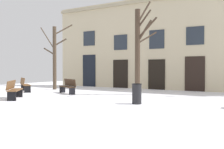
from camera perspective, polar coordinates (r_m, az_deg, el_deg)
The scene contains 8 objects.
ground_plane at distance 13.57m, azimuth -3.55°, elevation -5.43°, with size 30.11×30.11×0.00m, color white.
building_facade at distance 20.65m, azimuth 9.65°, elevation 6.71°, with size 18.82×0.60×7.01m.
tree_near_facade at distance 20.63m, azimuth -12.05°, elevation 3.90°, with size 1.65×2.17×4.99m.
tree_center at distance 16.18m, azimuth 5.68°, elevation 5.57°, with size 1.48×2.27×5.20m.
litter_bin at distance 12.09m, azimuth 5.28°, elevation -4.08°, with size 0.45×0.45×0.91m.
bench_facing_shops at distance 17.17m, azimuth -9.33°, elevation -2.44°, with size 1.78×1.20×0.92m.
bench_back_to_back_right at distance 14.85m, azimuth -20.10°, elevation -2.99°, with size 1.59×1.74×0.97m.
bench_near_lamp at distance 19.22m, azimuth -18.05°, elevation -2.02°, with size 1.80×1.38×0.95m.
Camera 1 is at (7.86, -10.94, 1.61)m, focal length 43.07 mm.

